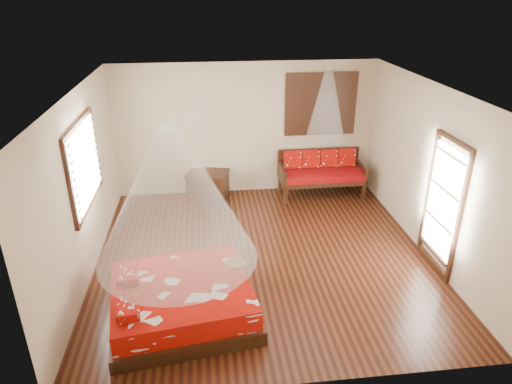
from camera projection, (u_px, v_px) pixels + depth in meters
room at (263, 180)px, 7.14m from camera, size 5.54×5.54×2.84m
bed at (181, 301)px, 6.22m from camera, size 2.16×2.00×0.63m
daybed at (321, 171)px, 9.83m from camera, size 1.80×0.80×0.95m
storage_chest at (208, 185)px, 9.72m from camera, size 0.97×0.81×0.58m
shutter_panel at (321, 104)px, 9.56m from camera, size 1.52×0.06×1.32m
window_left at (85, 165)px, 6.90m from camera, size 0.10×1.74×1.34m
glazed_door at (443, 206)px, 7.03m from camera, size 0.08×1.02×2.16m
wine_tray at (235, 260)px, 6.57m from camera, size 0.30×0.30×0.24m
mosquito_net_main at (174, 194)px, 5.57m from camera, size 2.06×2.06×1.80m
mosquito_net_daybed at (327, 105)px, 9.10m from camera, size 0.82×0.82×1.50m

